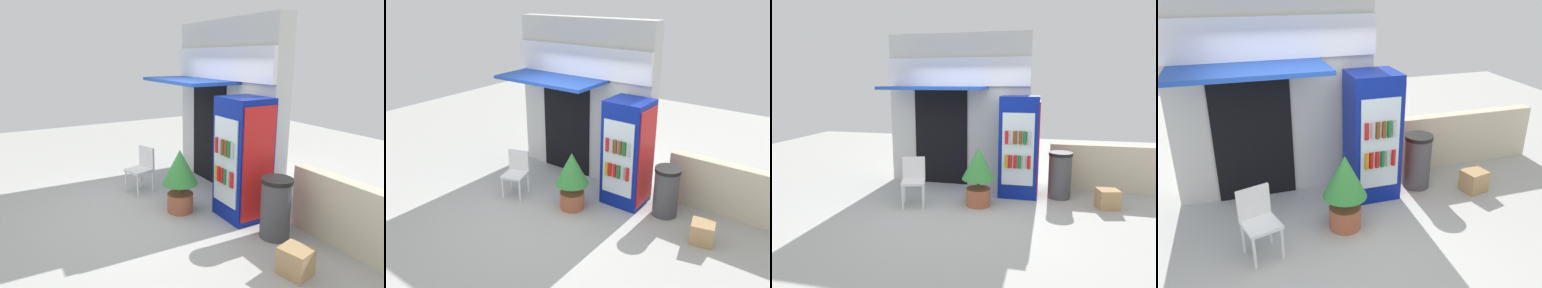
% 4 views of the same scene
% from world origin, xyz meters
% --- Properties ---
extents(ground, '(16.00, 16.00, 0.00)m').
position_xyz_m(ground, '(0.00, 0.00, 0.00)').
color(ground, '#B2B2AD').
extents(storefront_building, '(3.00, 1.31, 3.17)m').
position_xyz_m(storefront_building, '(-0.38, 1.61, 1.62)').
color(storefront_building, silver).
rests_on(storefront_building, ground).
extents(drink_cooler, '(0.74, 0.71, 1.92)m').
position_xyz_m(drink_cooler, '(0.98, 1.02, 0.96)').
color(drink_cooler, navy).
rests_on(drink_cooler, ground).
extents(plastic_chair, '(0.51, 0.52, 0.85)m').
position_xyz_m(plastic_chair, '(-0.82, 0.05, 0.50)').
color(plastic_chair, white).
rests_on(plastic_chair, ground).
extents(potted_plant_near_shop, '(0.59, 0.59, 1.06)m').
position_xyz_m(potted_plant_near_shop, '(0.32, 0.26, 0.63)').
color(potted_plant_near_shop, '#AD5B3D').
rests_on(potted_plant_near_shop, ground).
extents(trash_bin, '(0.44, 0.44, 0.88)m').
position_xyz_m(trash_bin, '(1.75, 1.02, 0.44)').
color(trash_bin, '#47474C').
rests_on(trash_bin, ground).
extents(stone_boundary_wall, '(2.69, 0.22, 0.94)m').
position_xyz_m(stone_boundary_wall, '(2.92, 1.63, 0.47)').
color(stone_boundary_wall, beige).
rests_on(stone_boundary_wall, ground).
extents(cardboard_box, '(0.41, 0.39, 0.34)m').
position_xyz_m(cardboard_box, '(2.56, 0.61, 0.17)').
color(cardboard_box, tan).
rests_on(cardboard_box, ground).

